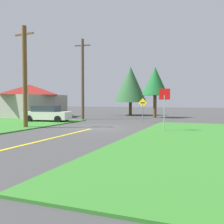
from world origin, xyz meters
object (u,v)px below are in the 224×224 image
object	(u,v)px
utility_pole_mid	(83,79)
barn	(30,101)
direction_sign	(143,107)
utility_pole_near	(25,76)
oak_tree_left	(130,84)
stop_sign	(164,101)
parked_car_near_building	(47,114)
pine_tree_center	(155,81)

from	to	relation	value
utility_pole_mid	barn	xyz separation A→B (m)	(-8.17, 1.16, -2.51)
utility_pole_mid	direction_sign	distance (m)	7.99
direction_sign	barn	distance (m)	15.61
utility_pole_near	oak_tree_left	world-z (taller)	utility_pole_near
utility_pole_near	direction_sign	world-z (taller)	utility_pole_near
stop_sign	utility_pole_mid	bearing A→B (deg)	-32.74
direction_sign	stop_sign	bearing A→B (deg)	-64.60
parked_car_near_building	utility_pole_mid	bearing A→B (deg)	60.74
utility_pole_near	direction_sign	xyz separation A→B (m)	(7.22, 8.31, -2.54)
oak_tree_left	barn	size ratio (longest dim) A/B	0.90
parked_car_near_building	direction_sign	xyz separation A→B (m)	(8.97, 2.97, 0.65)
stop_sign	utility_pole_mid	distance (m)	13.48
pine_tree_center	barn	size ratio (longest dim) A/B	0.81
utility_pole_near	utility_pole_mid	world-z (taller)	utility_pole_mid
stop_sign	utility_pole_mid	size ratio (longest dim) A/B	0.33
parked_car_near_building	pine_tree_center	size ratio (longest dim) A/B	0.75
oak_tree_left	pine_tree_center	xyz separation A→B (m)	(4.27, -3.72, 0.07)
utility_pole_near	barn	size ratio (longest dim) A/B	1.01
utility_pole_near	utility_pole_mid	xyz separation A→B (m)	(-0.02, 9.63, 0.58)
oak_tree_left	barn	distance (m)	13.83
parked_car_near_building	pine_tree_center	world-z (taller)	pine_tree_center
direction_sign	utility_pole_mid	bearing A→B (deg)	169.69
stop_sign	direction_sign	xyz separation A→B (m)	(-3.23, 6.80, -0.61)
stop_sign	barn	bearing A→B (deg)	-21.42
utility_pole_near	parked_car_near_building	bearing A→B (deg)	108.14
oak_tree_left	barn	xyz separation A→B (m)	(-10.92, -8.18, -2.32)
stop_sign	utility_pole_mid	xyz separation A→B (m)	(-10.46, 8.11, 2.51)
parked_car_near_building	oak_tree_left	bearing A→B (deg)	64.54
utility_pole_near	pine_tree_center	size ratio (longest dim) A/B	1.25
stop_sign	oak_tree_left	xyz separation A→B (m)	(-7.71, 17.45, 2.32)
parked_car_near_building	oak_tree_left	xyz separation A→B (m)	(4.48, 13.63, 3.58)
utility_pole_near	direction_sign	size ratio (longest dim) A/B	3.33
stop_sign	oak_tree_left	bearing A→B (deg)	-61.10
utility_pole_near	pine_tree_center	xyz separation A→B (m)	(7.00, 15.24, 0.46)
utility_pole_mid	direction_sign	world-z (taller)	utility_pole_mid
direction_sign	oak_tree_left	distance (m)	11.92
utility_pole_mid	barn	world-z (taller)	utility_pole_mid
parked_car_near_building	pine_tree_center	distance (m)	13.71
utility_pole_mid	oak_tree_left	world-z (taller)	utility_pole_mid
utility_pole_near	oak_tree_left	bearing A→B (deg)	81.80
direction_sign	barn	world-z (taller)	barn
oak_tree_left	barn	world-z (taller)	oak_tree_left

